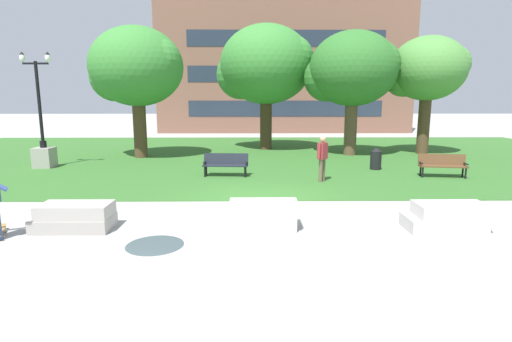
{
  "coord_description": "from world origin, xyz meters",
  "views": [
    {
      "loc": [
        -0.2,
        -11.82,
        3.1
      ],
      "look_at": [
        -0.09,
        -1.4,
        1.2
      ],
      "focal_mm": 28.0,
      "sensor_mm": 36.0,
      "label": 1
    }
  ],
  "objects_px": {
    "park_bench_near_left": "(443,164)",
    "lamp_post_right": "(43,145)",
    "concrete_block_center": "(75,217)",
    "trash_bin": "(376,158)",
    "concrete_block_left": "(261,215)",
    "person_bystander_near_lawn": "(322,156)",
    "concrete_block_right": "(447,217)",
    "park_bench_near_right": "(226,163)"
  },
  "relations": [
    {
      "from": "person_bystander_near_lawn",
      "to": "concrete_block_right",
      "type": "bearing_deg",
      "value": -69.96
    },
    {
      "from": "park_bench_near_left",
      "to": "person_bystander_near_lawn",
      "type": "distance_m",
      "value": 5.03
    },
    {
      "from": "concrete_block_left",
      "to": "concrete_block_right",
      "type": "bearing_deg",
      "value": -3.04
    },
    {
      "from": "concrete_block_left",
      "to": "park_bench_near_left",
      "type": "xyz_separation_m",
      "value": [
        7.35,
        6.16,
        0.23
      ]
    },
    {
      "from": "person_bystander_near_lawn",
      "to": "trash_bin",
      "type": "bearing_deg",
      "value": 42.45
    },
    {
      "from": "park_bench_near_left",
      "to": "park_bench_near_right",
      "type": "relative_size",
      "value": 1.01
    },
    {
      "from": "park_bench_near_left",
      "to": "park_bench_near_right",
      "type": "height_order",
      "value": "same"
    },
    {
      "from": "person_bystander_near_lawn",
      "to": "concrete_block_center",
      "type": "bearing_deg",
      "value": -141.6
    },
    {
      "from": "concrete_block_center",
      "to": "trash_bin",
      "type": "distance_m",
      "value": 12.58
    },
    {
      "from": "concrete_block_left",
      "to": "lamp_post_right",
      "type": "relative_size",
      "value": 0.37
    },
    {
      "from": "person_bystander_near_lawn",
      "to": "park_bench_near_left",
      "type": "bearing_deg",
      "value": 9.71
    },
    {
      "from": "concrete_block_right",
      "to": "park_bench_near_right",
      "type": "relative_size",
      "value": 1.03
    },
    {
      "from": "trash_bin",
      "to": "concrete_block_left",
      "type": "bearing_deg",
      "value": -123.57
    },
    {
      "from": "concrete_block_center",
      "to": "lamp_post_right",
      "type": "xyz_separation_m",
      "value": [
        -5.13,
        8.72,
        0.74
      ]
    },
    {
      "from": "concrete_block_center",
      "to": "lamp_post_right",
      "type": "bearing_deg",
      "value": 120.49
    },
    {
      "from": "park_bench_near_left",
      "to": "person_bystander_near_lawn",
      "type": "relative_size",
      "value": 1.09
    },
    {
      "from": "trash_bin",
      "to": "park_bench_near_left",
      "type": "bearing_deg",
      "value": -39.32
    },
    {
      "from": "concrete_block_center",
      "to": "trash_bin",
      "type": "height_order",
      "value": "trash_bin"
    },
    {
      "from": "trash_bin",
      "to": "concrete_block_center",
      "type": "bearing_deg",
      "value": -140.37
    },
    {
      "from": "park_bench_near_right",
      "to": "trash_bin",
      "type": "height_order",
      "value": "trash_bin"
    },
    {
      "from": "lamp_post_right",
      "to": "person_bystander_near_lawn",
      "type": "height_order",
      "value": "lamp_post_right"
    },
    {
      "from": "park_bench_near_right",
      "to": "person_bystander_near_lawn",
      "type": "distance_m",
      "value": 3.88
    },
    {
      "from": "park_bench_near_left",
      "to": "lamp_post_right",
      "type": "xyz_separation_m",
      "value": [
        -16.94,
        2.43,
        0.51
      ]
    },
    {
      "from": "lamp_post_right",
      "to": "person_bystander_near_lawn",
      "type": "xyz_separation_m",
      "value": [
        12.0,
        -3.27,
        -0.06
      ]
    },
    {
      "from": "concrete_block_center",
      "to": "park_bench_near_right",
      "type": "distance_m",
      "value": 7.33
    },
    {
      "from": "park_bench_near_right",
      "to": "person_bystander_near_lawn",
      "type": "relative_size",
      "value": 1.07
    },
    {
      "from": "concrete_block_center",
      "to": "park_bench_near_left",
      "type": "bearing_deg",
      "value": 28.05
    },
    {
      "from": "park_bench_near_left",
      "to": "lamp_post_right",
      "type": "distance_m",
      "value": 17.12
    },
    {
      "from": "park_bench_near_left",
      "to": "concrete_block_left",
      "type": "bearing_deg",
      "value": -140.06
    },
    {
      "from": "concrete_block_right",
      "to": "lamp_post_right",
      "type": "height_order",
      "value": "lamp_post_right"
    },
    {
      "from": "park_bench_near_right",
      "to": "person_bystander_near_lawn",
      "type": "bearing_deg",
      "value": -17.36
    },
    {
      "from": "concrete_block_right",
      "to": "park_bench_near_right",
      "type": "distance_m",
      "value": 8.8
    },
    {
      "from": "concrete_block_right",
      "to": "person_bystander_near_lawn",
      "type": "distance_m",
      "value": 5.94
    },
    {
      "from": "lamp_post_right",
      "to": "trash_bin",
      "type": "height_order",
      "value": "lamp_post_right"
    },
    {
      "from": "concrete_block_right",
      "to": "lamp_post_right",
      "type": "relative_size",
      "value": 0.37
    },
    {
      "from": "concrete_block_right",
      "to": "trash_bin",
      "type": "distance_m",
      "value": 8.17
    },
    {
      "from": "park_bench_near_right",
      "to": "trash_bin",
      "type": "xyz_separation_m",
      "value": [
        6.5,
        1.43,
        -0.04
      ]
    },
    {
      "from": "concrete_block_center",
      "to": "person_bystander_near_lawn",
      "type": "height_order",
      "value": "person_bystander_near_lawn"
    },
    {
      "from": "concrete_block_right",
      "to": "lamp_post_right",
      "type": "bearing_deg",
      "value": 147.84
    },
    {
      "from": "lamp_post_right",
      "to": "concrete_block_left",
      "type": "bearing_deg",
      "value": -41.84
    },
    {
      "from": "concrete_block_right",
      "to": "person_bystander_near_lawn",
      "type": "xyz_separation_m",
      "value": [
        -2.02,
        5.55,
        0.68
      ]
    },
    {
      "from": "lamp_post_right",
      "to": "trash_bin",
      "type": "relative_size",
      "value": 5.28
    }
  ]
}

